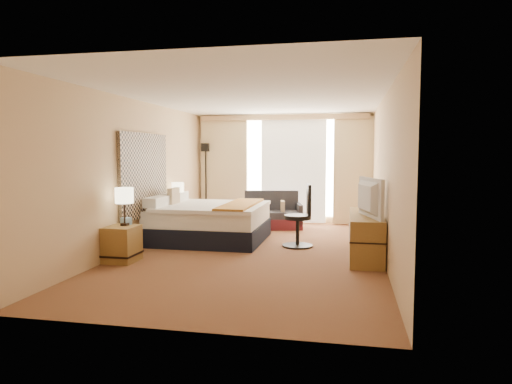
% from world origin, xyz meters
% --- Properties ---
extents(floor, '(4.20, 7.00, 0.02)m').
position_xyz_m(floor, '(0.00, 0.00, 0.00)').
color(floor, '#5E221A').
rests_on(floor, ground).
extents(ceiling, '(4.20, 7.00, 0.02)m').
position_xyz_m(ceiling, '(0.00, 0.00, 2.60)').
color(ceiling, white).
rests_on(ceiling, wall_back).
extents(wall_back, '(4.20, 0.02, 2.60)m').
position_xyz_m(wall_back, '(0.00, 3.50, 1.30)').
color(wall_back, tan).
rests_on(wall_back, ground).
extents(wall_front, '(4.20, 0.02, 2.60)m').
position_xyz_m(wall_front, '(0.00, -3.50, 1.30)').
color(wall_front, tan).
rests_on(wall_front, ground).
extents(wall_left, '(0.02, 7.00, 2.60)m').
position_xyz_m(wall_left, '(-2.10, 0.00, 1.30)').
color(wall_left, tan).
rests_on(wall_left, ground).
extents(wall_right, '(0.02, 7.00, 2.60)m').
position_xyz_m(wall_right, '(2.10, 0.00, 1.30)').
color(wall_right, tan).
rests_on(wall_right, ground).
extents(headboard, '(0.06, 1.85, 1.50)m').
position_xyz_m(headboard, '(-2.06, 0.20, 1.28)').
color(headboard, black).
rests_on(headboard, wall_left).
extents(nightstand_left, '(0.45, 0.52, 0.55)m').
position_xyz_m(nightstand_left, '(-1.87, -1.05, 0.28)').
color(nightstand_left, olive).
rests_on(nightstand_left, floor).
extents(nightstand_right, '(0.45, 0.52, 0.55)m').
position_xyz_m(nightstand_right, '(-1.87, 1.45, 0.28)').
color(nightstand_right, olive).
rests_on(nightstand_right, floor).
extents(media_dresser, '(0.50, 1.80, 0.70)m').
position_xyz_m(media_dresser, '(1.83, 0.00, 0.35)').
color(media_dresser, olive).
rests_on(media_dresser, floor).
extents(window, '(2.30, 0.02, 2.30)m').
position_xyz_m(window, '(0.25, 3.47, 1.32)').
color(window, white).
rests_on(window, wall_back).
extents(curtains, '(4.12, 0.19, 2.56)m').
position_xyz_m(curtains, '(-0.00, 3.39, 1.41)').
color(curtains, beige).
rests_on(curtains, floor).
extents(bed, '(2.07, 1.89, 1.00)m').
position_xyz_m(bed, '(-1.06, 0.85, 0.37)').
color(bed, black).
rests_on(bed, floor).
extents(loveseat, '(1.44, 0.96, 0.82)m').
position_xyz_m(loveseat, '(-0.12, 2.57, 0.27)').
color(loveseat, '#53171E').
rests_on(loveseat, floor).
extents(floor_lamp, '(0.24, 0.24, 1.92)m').
position_xyz_m(floor_lamp, '(-1.90, 3.30, 1.35)').
color(floor_lamp, black).
rests_on(floor_lamp, floor).
extents(desk_chair, '(0.55, 0.55, 1.12)m').
position_xyz_m(desk_chair, '(0.73, 0.63, 0.50)').
color(desk_chair, black).
rests_on(desk_chair, floor).
extents(lamp_left, '(0.28, 0.28, 0.59)m').
position_xyz_m(lamp_left, '(-1.85, -0.98, 1.01)').
color(lamp_left, black).
rests_on(lamp_left, nightstand_left).
extents(lamp_right, '(0.25, 0.25, 0.52)m').
position_xyz_m(lamp_right, '(-1.90, 1.42, 0.95)').
color(lamp_right, black).
rests_on(lamp_right, nightstand_right).
extents(tissue_box, '(0.16, 0.16, 0.12)m').
position_xyz_m(tissue_box, '(-1.86, -0.91, 0.61)').
color(tissue_box, '#81A7C7').
rests_on(tissue_box, nightstand_left).
extents(telephone, '(0.22, 0.20, 0.07)m').
position_xyz_m(telephone, '(-1.86, 1.61, 0.58)').
color(telephone, black).
rests_on(telephone, nightstand_right).
extents(television, '(0.41, 1.04, 0.60)m').
position_xyz_m(television, '(1.78, -0.36, 1.00)').
color(television, black).
rests_on(television, media_dresser).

